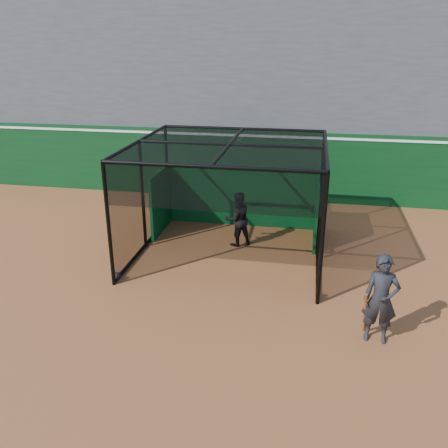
# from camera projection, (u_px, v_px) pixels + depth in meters

# --- Properties ---
(ground) EXTENTS (120.00, 120.00, 0.00)m
(ground) POSITION_uv_depth(u_px,v_px,m) (175.00, 316.00, 10.17)
(ground) COLOR brown
(ground) RESTS_ON ground
(outfield_wall) EXTENTS (50.00, 0.50, 2.50)m
(outfield_wall) POSITION_uv_depth(u_px,v_px,m) (237.00, 163.00, 17.49)
(outfield_wall) COLOR #093614
(outfield_wall) RESTS_ON ground
(grandstand) EXTENTS (50.00, 7.85, 8.95)m
(grandstand) POSITION_uv_depth(u_px,v_px,m) (252.00, 67.00, 19.79)
(grandstand) COLOR #4C4C4F
(grandstand) RESTS_ON ground
(batting_cage) EXTENTS (4.94, 4.71, 3.04)m
(batting_cage) POSITION_uv_depth(u_px,v_px,m) (229.00, 201.00, 12.64)
(batting_cage) COLOR black
(batting_cage) RESTS_ON ground
(batter) EXTENTS (0.97, 0.92, 1.58)m
(batter) POSITION_uv_depth(u_px,v_px,m) (238.00, 219.00, 13.43)
(batter) COLOR black
(batter) RESTS_ON ground
(on_deck_player) EXTENTS (0.70, 0.49, 1.81)m
(on_deck_player) POSITION_uv_depth(u_px,v_px,m) (381.00, 299.00, 9.04)
(on_deck_player) COLOR black
(on_deck_player) RESTS_ON ground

